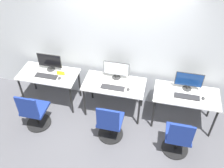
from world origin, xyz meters
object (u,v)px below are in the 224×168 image
office_chair_center (110,124)px  mouse_center (128,89)px  keyboard_left (46,76)px  keyboard_right (187,97)px  monitor_right (189,81)px  mouse_right (203,98)px  office_chair_right (178,139)px  mouse_left (59,78)px  office_chair_left (34,113)px  monitor_left (50,62)px  monitor_center (116,70)px  keyboard_center (113,88)px

office_chair_center → mouse_center: bearing=69.5°
keyboard_left → keyboard_right: 2.73m
office_chair_center → keyboard_right: (1.29, 0.63, 0.38)m
monitor_right → mouse_right: size_ratio=5.57×
office_chair_right → mouse_left: bearing=164.6°
mouse_left → keyboard_left: bearing=179.0°
office_chair_left → monitor_right: size_ratio=1.78×
office_chair_center → monitor_right: 1.65m
monitor_left → keyboard_right: 2.75m
monitor_left → office_chair_center: size_ratio=0.56×
monitor_left → keyboard_right: bearing=-4.4°
monitor_right → mouse_right: 0.40m
office_chair_left → monitor_center: monitor_center is taller
mouse_left → keyboard_right: 2.45m
mouse_left → office_chair_center: (1.16, -0.60, -0.39)m
monitor_left → office_chair_center: 1.77m
monitor_center → office_chair_right: bearing=-36.0°
mouse_left → monitor_left: bearing=139.8°
mouse_right → mouse_center: bearing=-177.3°
mouse_left → monitor_right: size_ratio=0.18×
keyboard_center → monitor_center: bearing=90.0°
keyboard_right → mouse_left: bearing=-179.4°
keyboard_center → office_chair_right: 1.48m
office_chair_left → office_chair_right: same height
keyboard_center → monitor_left: bearing=168.8°
keyboard_right → office_chair_center: bearing=-154.0°
monitor_left → mouse_left: bearing=-40.2°
office_chair_center → keyboard_right: size_ratio=1.96×
monitor_left → mouse_right: (3.02, -0.19, -0.18)m
mouse_right → monitor_center: bearing=171.8°
office_chair_left → keyboard_right: size_ratio=1.96×
mouse_center → office_chair_right: (1.00, -0.63, -0.39)m
keyboard_right → keyboard_left: bearing=-179.5°
monitor_left → mouse_center: 1.69m
monitor_left → keyboard_center: bearing=-11.2°
mouse_left → office_chair_right: 2.50m
mouse_left → monitor_center: size_ratio=0.18×
monitor_right → mouse_right: (0.29, -0.22, -0.18)m
monitor_right → keyboard_right: 0.30m
monitor_left → keyboard_center: monitor_left is taller
monitor_left → office_chair_right: size_ratio=0.56×
monitor_right → mouse_right: monitor_right is taller
mouse_left → monitor_center: monitor_center is taller
mouse_left → mouse_right: (2.74, 0.04, 0.00)m
keyboard_left → office_chair_center: 1.61m
mouse_left → mouse_right: same height
monitor_right → mouse_left: bearing=-174.0°
office_chair_left → keyboard_right: 2.86m
keyboard_center → office_chair_center: size_ratio=0.51×
keyboard_left → monitor_center: 1.41m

